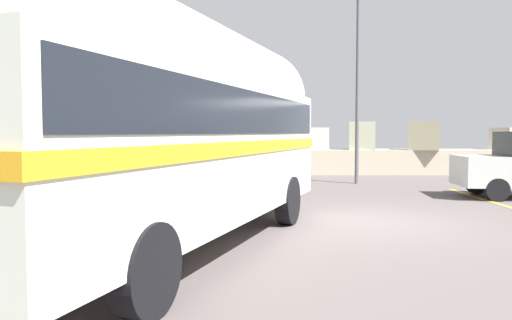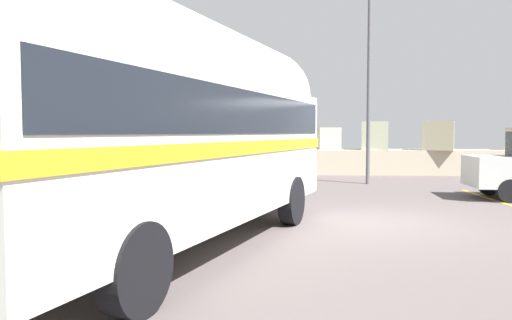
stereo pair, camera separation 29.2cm
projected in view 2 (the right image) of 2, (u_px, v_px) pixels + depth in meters
The scene contains 4 objects.
ground at pixel (374, 222), 9.97m from camera, with size 32.00×26.00×0.02m.
breakwater at pixel (325, 158), 21.67m from camera, with size 31.36×2.16×2.40m.
vintage_coach at pixel (175, 120), 7.53m from camera, with size 4.94×8.90×3.70m.
lamp_post at pixel (367, 70), 17.16m from camera, with size 0.88×0.68×7.33m.
Camera 2 is at (-1.83, -10.00, 1.85)m, focal length 34.06 mm.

